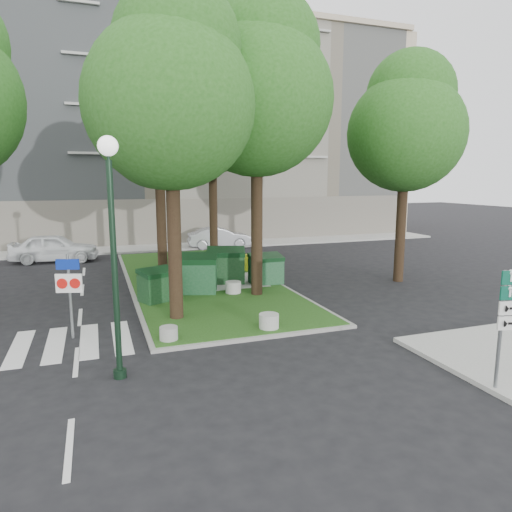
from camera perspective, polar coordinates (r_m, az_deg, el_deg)
name	(u,v)px	position (r m, az deg, el deg)	size (l,w,h in m)	color
ground	(244,341)	(13.33, -1.51, -10.54)	(120.00, 120.00, 0.00)	black
median_island	(200,280)	(20.87, -7.04, -2.96)	(6.00, 16.00, 0.12)	#204714
median_kerb	(200,280)	(20.88, -7.04, -2.99)	(6.30, 16.30, 0.10)	gray
building_sidewalk	(158,248)	(30.98, -12.20, 1.04)	(42.00, 3.00, 0.12)	#999993
zebra_crossing	(106,339)	(14.17, -18.29, -9.78)	(5.00, 3.00, 0.01)	silver
apartment_building	(141,135)	(38.24, -14.16, 14.51)	(41.00, 12.00, 16.00)	beige
tree_median_near_left	(172,88)	(14.91, -10.42, 20.01)	(5.20, 5.20, 10.53)	black
tree_median_near_right	(259,85)	(17.82, 0.32, 20.62)	(5.60, 5.60, 11.46)	black
tree_median_mid	(160,124)	(21.30, -11.95, 15.89)	(4.80, 4.80, 9.99)	black
tree_median_far	(213,106)	(25.01, -5.39, 18.19)	(5.80, 5.80, 11.93)	black
tree_street_right	(407,122)	(21.47, 18.38, 15.57)	(5.00, 5.00, 10.06)	black
dumpster_a	(158,285)	(17.29, -12.14, -3.56)	(1.58, 1.38, 1.22)	#0E3313
dumpster_b	(196,274)	(18.30, -7.53, -2.20)	(1.93, 1.60, 1.55)	#134120
dumpster_c	(226,266)	(19.87, -3.78, -1.21)	(1.90, 1.56, 1.53)	#103716
dumpster_d	(266,269)	(19.68, 1.24, -1.64)	(1.42, 1.01, 1.30)	#144322
bollard_left	(169,333)	(13.25, -10.87, -9.46)	(0.51, 0.51, 0.37)	gray
bollard_right	(269,321)	(13.98, 1.63, -8.11)	(0.61, 0.61, 0.43)	#A7A8A3
bollard_mid	(233,287)	(18.15, -2.86, -3.91)	(0.62, 0.62, 0.45)	#ABAAA5
litter_bin	(249,262)	(22.44, -0.89, -0.81)	(0.45, 0.45, 0.79)	#BFCC18
street_lamp	(112,230)	(10.61, -17.51, 3.07)	(0.44, 0.44, 5.52)	black
traffic_sign_pole	(69,285)	(14.13, -22.30, -3.33)	(0.73, 0.25, 2.50)	slate
car_white	(54,248)	(27.75, -23.89, 0.95)	(1.86, 4.62, 1.57)	white
car_silver	(220,238)	(30.55, -4.57, 2.31)	(1.47, 4.21, 1.39)	#9D9EA4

